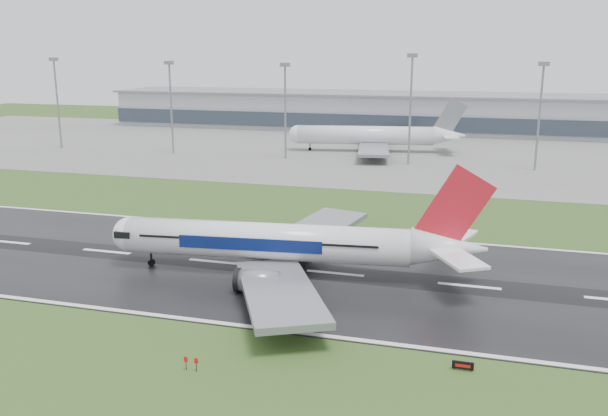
% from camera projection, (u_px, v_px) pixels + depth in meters
% --- Properties ---
extents(ground, '(520.00, 520.00, 0.00)m').
position_uv_depth(ground, '(215.00, 262.00, 102.68)').
color(ground, '#2B491B').
rests_on(ground, ground).
extents(runway, '(400.00, 45.00, 0.10)m').
position_uv_depth(runway, '(215.00, 262.00, 102.67)').
color(runway, black).
rests_on(runway, ground).
extents(apron, '(400.00, 130.00, 0.08)m').
position_uv_depth(apron, '(361.00, 150.00, 219.39)').
color(apron, slate).
rests_on(apron, ground).
extents(terminal, '(240.00, 36.00, 15.00)m').
position_uv_depth(terminal, '(387.00, 112.00, 273.61)').
color(terminal, '#989AA3').
rests_on(terminal, ground).
extents(main_airliner, '(63.02, 60.60, 16.95)m').
position_uv_depth(main_airliner, '(292.00, 220.00, 95.13)').
color(main_airliner, white).
rests_on(main_airliner, runway).
extents(parked_airliner, '(68.51, 65.09, 17.64)m').
position_uv_depth(parked_airliner, '(373.00, 125.00, 212.95)').
color(parked_airliner, silver).
rests_on(parked_airliner, apron).
extents(runway_sign, '(2.31, 0.68, 1.04)m').
position_uv_depth(runway_sign, '(463.00, 366.00, 67.85)').
color(runway_sign, black).
rests_on(runway_sign, ground).
extents(floodmast_0, '(0.64, 0.64, 29.92)m').
position_uv_depth(floodmast_0, '(58.00, 105.00, 219.44)').
color(floodmast_0, gray).
rests_on(floodmast_0, ground).
extents(floodmast_1, '(0.64, 0.64, 28.96)m').
position_uv_depth(floodmast_1, '(171.00, 110.00, 208.07)').
color(floodmast_1, gray).
rests_on(floodmast_1, ground).
extents(floodmast_2, '(0.64, 0.64, 28.57)m').
position_uv_depth(floodmast_2, '(285.00, 113.00, 197.73)').
color(floodmast_2, gray).
rests_on(floodmast_2, ground).
extents(floodmast_3, '(0.64, 0.64, 31.41)m').
position_uv_depth(floodmast_3, '(410.00, 112.00, 187.14)').
color(floodmast_3, gray).
rests_on(floodmast_3, ground).
extents(floodmast_4, '(0.64, 0.64, 29.22)m').
position_uv_depth(floodmast_4, '(539.00, 119.00, 177.88)').
color(floodmast_4, gray).
rests_on(floodmast_4, ground).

